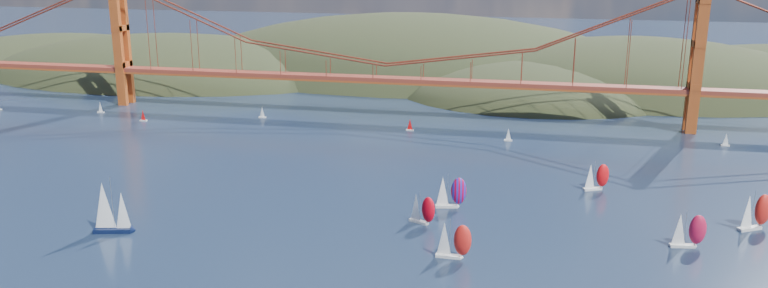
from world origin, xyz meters
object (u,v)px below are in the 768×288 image
at_px(racer_1, 453,240).
at_px(racer_rwb, 450,192).
at_px(sloop_navy, 109,208).
at_px(racer_3, 596,176).
at_px(racer_2, 688,230).
at_px(racer_0, 422,208).
at_px(racer_4, 755,211).

relative_size(racer_1, racer_rwb, 0.98).
distance_m(sloop_navy, racer_3, 136.74).
bearing_deg(racer_1, racer_3, 61.12).
xyz_separation_m(racer_1, racer_2, (54.80, 18.19, -0.07)).
height_order(racer_0, racer_4, racer_4).
bearing_deg(racer_2, racer_3, 107.63).
bearing_deg(racer_0, racer_2, 23.88).
bearing_deg(racer_4, sloop_navy, 163.16).
relative_size(sloop_navy, racer_2, 1.56).
bearing_deg(racer_4, racer_0, 159.64).
xyz_separation_m(racer_3, racer_rwb, (-40.50, -24.17, 0.46)).
height_order(racer_4, racer_rwb, racer_4).
height_order(racer_3, racer_rwb, racer_rwb).
distance_m(sloop_navy, racer_2, 143.36).
distance_m(racer_1, racer_4, 81.00).
xyz_separation_m(racer_0, racer_1, (10.67, -20.23, 0.39)).
relative_size(racer_4, racer_rwb, 1.07).
bearing_deg(sloop_navy, racer_3, 12.48).
relative_size(racer_3, racer_4, 0.84).
xyz_separation_m(racer_0, racer_2, (65.47, -2.04, 0.32)).
bearing_deg(racer_rwb, racer_1, -93.68).
relative_size(sloop_navy, racer_3, 1.66).
bearing_deg(racer_4, racer_1, 175.17).
height_order(racer_1, racer_rwb, racer_rwb).
bearing_deg(racer_2, racer_rwb, 157.23).
bearing_deg(racer_rwb, racer_4, -11.80).
height_order(racer_1, racer_3, racer_1).
height_order(racer_1, racer_2, racer_1).
distance_m(sloop_navy, racer_4, 164.67).
relative_size(racer_2, racer_4, 0.90).
xyz_separation_m(racer_2, racer_rwb, (-59.68, 15.60, 0.18)).
bearing_deg(racer_0, racer_rwb, 92.55).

